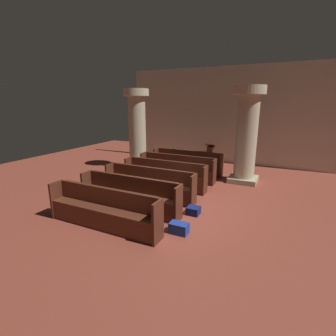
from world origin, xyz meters
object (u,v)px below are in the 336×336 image
pew_row_3 (149,182)px  kneeler_box_blue (179,228)px  pew_row_4 (129,193)px  pillar_aisle_side (247,134)px  hymn_book (175,149)px  pew_row_2 (164,174)px  pillar_far_side (137,128)px  lectern (210,157)px  pew_row_1 (177,167)px  kneeler_box_navy (193,211)px  pew_row_5 (103,208)px  pew_row_0 (187,161)px

pew_row_3 → kneeler_box_blue: (1.71, -1.61, -0.38)m
pew_row_4 → pillar_aisle_side: 4.83m
pew_row_4 → hymn_book: (-0.67, 4.45, 0.44)m
pew_row_2 → pillar_far_side: size_ratio=0.87×
lectern → pew_row_2: bearing=-99.7°
pew_row_1 → kneeler_box_navy: size_ratio=9.15×
pew_row_2 → pew_row_5: (0.00, -3.19, 0.00)m
pillar_far_side → pew_row_1: bearing=-20.6°
pew_row_3 → pew_row_5: size_ratio=1.00×
pew_row_2 → pillar_far_side: pillar_far_side is taller
pew_row_4 → pew_row_2: bearing=90.0°
kneeler_box_navy → pew_row_2: bearing=136.2°
pew_row_4 → pillar_far_side: 4.84m
pew_row_3 → pew_row_5: bearing=-90.0°
pillar_far_side → pew_row_5: bearing=-65.7°
pew_row_0 → pew_row_4: (0.00, -4.25, 0.00)m
pew_row_4 → pillar_aisle_side: pillar_aisle_side is taller
pew_row_2 → pillar_aisle_side: pillar_aisle_side is taller
pillar_far_side → lectern: size_ratio=3.18×
lectern → hymn_book: lectern is taller
pew_row_2 → pew_row_1: bearing=90.0°
pew_row_2 → pew_row_3: (0.00, -1.06, 0.00)m
pew_row_2 → kneeler_box_blue: pew_row_2 is taller
kneeler_box_blue → pew_row_5: bearing=-163.1°
pillar_aisle_side → kneeler_box_blue: (-0.64, -4.56, -1.67)m
pew_row_4 → pew_row_5: same height
pew_row_3 → hymn_book: bearing=101.1°
pew_row_0 → pillar_aisle_side: size_ratio=0.87×
lectern → kneeler_box_navy: size_ratio=3.31×
kneeler_box_navy → kneeler_box_blue: kneeler_box_blue is taller
pillar_aisle_side → pillar_far_side: size_ratio=1.00×
pew_row_1 → kneeler_box_navy: bearing=-58.0°
pew_row_2 → pillar_aisle_side: bearing=38.7°
pew_row_1 → pew_row_4: (0.00, -3.19, 0.00)m
pew_row_2 → lectern: lectern is taller
pillar_aisle_side → hymn_book: bearing=171.9°
pew_row_2 → kneeler_box_navy: size_ratio=9.15×
pew_row_0 → pillar_far_side: bearing=-175.1°
pew_row_1 → pew_row_3: same height
pew_row_5 → pillar_far_side: bearing=114.3°
pew_row_1 → lectern: bearing=76.2°
pillar_far_side → lectern: bearing=28.3°
pew_row_0 → pew_row_4: size_ratio=1.00×
pew_row_3 → hymn_book: size_ratio=15.91×
pillar_far_side → lectern: (2.90, 1.56, -1.34)m
pew_row_5 → kneeler_box_navy: bearing=43.7°
pew_row_2 → pew_row_4: 2.13m
pillar_aisle_side → kneeler_box_blue: size_ratio=8.11×
pew_row_4 → hymn_book: size_ratio=15.91×
pew_row_0 → pew_row_2: size_ratio=1.00×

